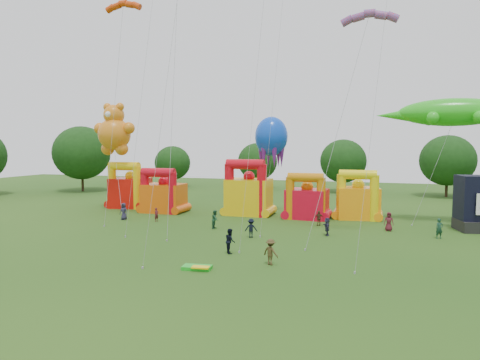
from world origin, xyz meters
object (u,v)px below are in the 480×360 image
(spectator_0, at_px, (124,211))
(bouncy_castle_2, at_px, (248,194))
(teddy_bear_kite, at_px, (117,162))
(bouncy_castle_0, at_px, (129,190))
(octopus_kite, at_px, (271,144))
(gecko_kite, at_px, (444,139))
(spectator_4, at_px, (319,218))

(spectator_0, bearing_deg, bouncy_castle_2, 33.02)
(teddy_bear_kite, relative_size, spectator_0, 7.30)
(bouncy_castle_0, xyz_separation_m, bouncy_castle_2, (17.29, -0.92, 0.20))
(octopus_kite, bearing_deg, bouncy_castle_2, -127.02)
(bouncy_castle_0, height_order, teddy_bear_kite, teddy_bear_kite)
(teddy_bear_kite, bearing_deg, bouncy_castle_2, 9.19)
(gecko_kite, distance_m, spectator_4, 15.78)
(bouncy_castle_0, distance_m, octopus_kite, 20.51)
(bouncy_castle_2, relative_size, spectator_4, 4.24)
(bouncy_castle_2, bearing_deg, gecko_kite, 0.07)
(bouncy_castle_0, xyz_separation_m, spectator_0, (4.67, -8.70, -1.43))
(bouncy_castle_0, relative_size, teddy_bear_kite, 0.45)
(bouncy_castle_0, xyz_separation_m, teddy_bear_kite, (0.52, -3.63, 3.94))
(spectator_4, bearing_deg, gecko_kite, 175.41)
(spectator_0, xyz_separation_m, spectator_4, (21.87, 3.05, -0.16))
(bouncy_castle_0, distance_m, gecko_kite, 39.62)
(teddy_bear_kite, xyz_separation_m, spectator_4, (26.01, -2.02, -5.53))
(bouncy_castle_0, height_order, spectator_0, bouncy_castle_0)
(gecko_kite, bearing_deg, teddy_bear_kite, -175.93)
(gecko_kite, xyz_separation_m, spectator_0, (-34.35, -7.80, -8.24))
(spectator_0, bearing_deg, bouncy_castle_0, 119.60)
(gecko_kite, bearing_deg, bouncy_castle_2, -179.93)
(octopus_kite, relative_size, spectator_0, 6.31)
(octopus_kite, distance_m, spectator_4, 13.02)
(gecko_kite, relative_size, spectator_0, 7.44)
(octopus_kite, bearing_deg, spectator_0, -144.28)
(octopus_kite, bearing_deg, gecko_kite, -8.16)
(bouncy_castle_2, distance_m, teddy_bear_kite, 17.40)
(teddy_bear_kite, bearing_deg, spectator_4, -4.44)
(teddy_bear_kite, bearing_deg, bouncy_castle_0, 98.17)
(bouncy_castle_2, height_order, teddy_bear_kite, teddy_bear_kite)
(spectator_0, bearing_deg, gecko_kite, 14.18)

